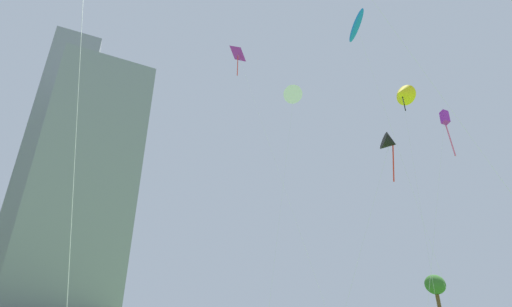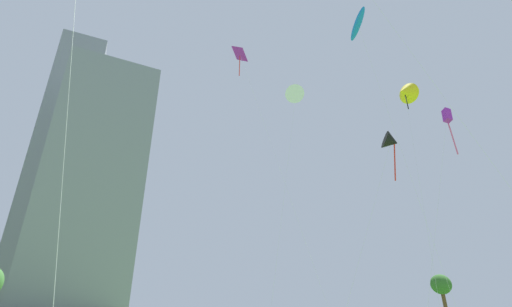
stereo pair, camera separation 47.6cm
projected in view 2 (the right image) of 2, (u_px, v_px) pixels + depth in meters
kite_flying_2 at (391, 142)px, 27.43m from camera, size 6.32×2.13×14.85m
kite_flying_3 at (405, 92)px, 38.32m from camera, size 6.43×6.95×25.04m
kite_flying_4 at (240, 56)px, 44.57m from camera, size 9.11×5.86×32.71m
kite_flying_5 at (447, 118)px, 28.03m from camera, size 8.96×4.61×16.95m
kite_flying_6 at (296, 95)px, 39.52m from camera, size 5.09×2.92×25.40m
kite_flying_7 at (358, 24)px, 35.14m from camera, size 6.37×3.48×29.44m
park_tree_2 at (441, 285)px, 47.30m from camera, size 2.71×2.71×5.84m
distant_highrise_0 at (94, 179)px, 101.04m from camera, size 31.61×29.93×71.63m
distant_highrise_1 at (59, 161)px, 132.02m from camera, size 22.32×27.36×105.22m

